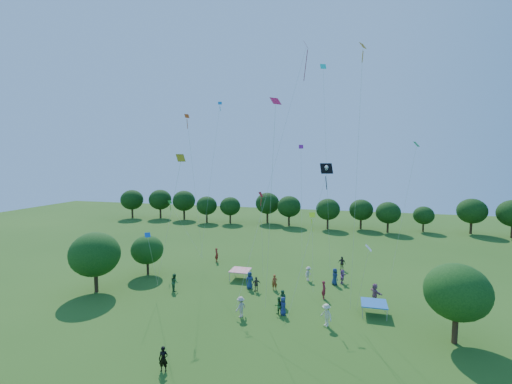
# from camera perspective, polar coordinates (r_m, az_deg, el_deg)

# --- Properties ---
(near_tree_west) EXTENTS (5.07, 5.07, 6.31)m
(near_tree_west) POSITION_cam_1_polar(r_m,az_deg,el_deg) (39.69, -25.27, -9.38)
(near_tree_west) COLOR #422B19
(near_tree_west) RESTS_ON ground
(near_tree_north) EXTENTS (3.79, 3.79, 4.75)m
(near_tree_north) POSITION_cam_1_polar(r_m,az_deg,el_deg) (43.50, -17.67, -9.16)
(near_tree_north) COLOR #422B19
(near_tree_north) RESTS_ON ground
(near_tree_east) EXTENTS (4.67, 4.67, 6.10)m
(near_tree_east) POSITION_cam_1_polar(r_m,az_deg,el_deg) (30.47, 30.51, -14.16)
(near_tree_east) COLOR #422B19
(near_tree_east) RESTS_ON ground
(treeline) EXTENTS (88.01, 8.77, 6.77)m
(treeline) POSITION_cam_1_polar(r_m,az_deg,el_deg) (71.32, 7.16, -2.43)
(treeline) COLOR #422B19
(treeline) RESTS_ON ground
(tent_red_stripe) EXTENTS (2.20, 2.20, 1.10)m
(tent_red_stripe) POSITION_cam_1_polar(r_m,az_deg,el_deg) (40.64, -2.62, -12.89)
(tent_red_stripe) COLOR red
(tent_red_stripe) RESTS_ON ground
(tent_blue) EXTENTS (2.20, 2.20, 1.10)m
(tent_blue) POSITION_cam_1_polar(r_m,az_deg,el_deg) (33.74, 19.07, -17.13)
(tent_blue) COLOR #1A5BAD
(tent_blue) RESTS_ON ground
(man_in_black) EXTENTS (0.70, 0.53, 1.66)m
(man_in_black) POSITION_cam_1_polar(r_m,az_deg,el_deg) (25.58, -15.18, -25.28)
(man_in_black) COLOR black
(man_in_black) RESTS_ON ground
(crowd_person_0) EXTENTS (1.02, 0.92, 1.84)m
(crowd_person_0) POSITION_cam_1_polar(r_m,az_deg,el_deg) (37.85, -1.06, -14.48)
(crowd_person_0) COLOR navy
(crowd_person_0) RESTS_ON ground
(crowd_person_1) EXTENTS (0.64, 0.43, 1.63)m
(crowd_person_1) POSITION_cam_1_polar(r_m,az_deg,el_deg) (37.58, 3.13, -14.80)
(crowd_person_1) COLOR maroon
(crowd_person_1) RESTS_ON ground
(crowd_person_2) EXTENTS (0.98, 1.00, 1.85)m
(crowd_person_2) POSITION_cam_1_polar(r_m,az_deg,el_deg) (38.28, -13.42, -14.39)
(crowd_person_2) COLOR #24562D
(crowd_person_2) RESTS_ON ground
(crowd_person_3) EXTENTS (0.91, 1.18, 1.65)m
(crowd_person_3) POSITION_cam_1_polar(r_m,az_deg,el_deg) (40.51, 8.71, -13.32)
(crowd_person_3) COLOR beige
(crowd_person_3) RESTS_ON ground
(crowd_person_4) EXTENTS (0.99, 0.83, 1.55)m
(crowd_person_4) POSITION_cam_1_polar(r_m,az_deg,el_deg) (37.15, 0.06, -15.11)
(crowd_person_4) COLOR #433E35
(crowd_person_4) RESTS_ON ground
(crowd_person_5) EXTENTS (0.90, 1.59, 1.61)m
(crowd_person_5) POSITION_cam_1_polar(r_m,az_deg,el_deg) (40.41, 14.20, -13.51)
(crowd_person_5) COLOR #9A5A94
(crowd_person_5) RESTS_ON ground
(crowd_person_6) EXTENTS (0.55, 0.86, 1.62)m
(crowd_person_6) POSITION_cam_1_polar(r_m,az_deg,el_deg) (32.20, 4.54, -18.40)
(crowd_person_6) COLOR navy
(crowd_person_6) RESTS_ON ground
(crowd_person_7) EXTENTS (0.59, 0.76, 1.80)m
(crowd_person_7) POSITION_cam_1_polar(r_m,az_deg,el_deg) (35.99, 11.25, -15.70)
(crowd_person_7) COLOR maroon
(crowd_person_7) RESTS_ON ground
(crowd_person_8) EXTENTS (0.86, 0.76, 1.53)m
(crowd_person_8) POSITION_cam_1_polar(r_m,az_deg,el_deg) (32.40, 3.76, -18.33)
(crowd_person_8) COLOR #295E28
(crowd_person_8) RESTS_ON ground
(crowd_person_9) EXTENTS (1.00, 1.32, 1.84)m
(crowd_person_9) POSITION_cam_1_polar(r_m,az_deg,el_deg) (31.69, -2.58, -18.58)
(crowd_person_9) COLOR #C0A89A
(crowd_person_9) RESTS_ON ground
(crowd_person_10) EXTENTS (1.11, 0.84, 1.73)m
(crowd_person_10) POSITION_cam_1_polar(r_m,az_deg,el_deg) (45.02, 14.11, -11.44)
(crowd_person_10) COLOR #3E3631
(crowd_person_10) RESTS_ON ground
(crowd_person_11) EXTENTS (1.42, 1.79, 1.85)m
(crowd_person_11) POSITION_cam_1_polar(r_m,az_deg,el_deg) (36.48, 19.20, -15.57)
(crowd_person_11) COLOR #9F5D7E
(crowd_person_11) RESTS_ON ground
(crowd_person_12) EXTENTS (0.91, 1.03, 1.85)m
(crowd_person_12) POSITION_cam_1_polar(r_m,az_deg,el_deg) (39.86, 12.98, -13.57)
(crowd_person_12) COLOR navy
(crowd_person_12) RESTS_ON ground
(crowd_person_13) EXTENTS (0.81, 0.83, 1.90)m
(crowd_person_13) POSITION_cam_1_polar(r_m,az_deg,el_deg) (47.28, -6.57, -10.38)
(crowd_person_13) COLOR maroon
(crowd_person_13) RESTS_ON ground
(crowd_person_14) EXTENTS (0.87, 0.83, 1.59)m
(crowd_person_14) POSITION_cam_1_polar(r_m,az_deg,el_deg) (33.73, 4.46, -17.29)
(crowd_person_14) COLOR #275D39
(crowd_person_14) RESTS_ON ground
(crowd_person_15) EXTENTS (1.28, 1.25, 1.89)m
(crowd_person_15) POSITION_cam_1_polar(r_m,az_deg,el_deg) (30.74, 11.63, -19.43)
(crowd_person_15) COLOR beige
(crowd_person_15) RESTS_ON ground
(pirate_kite) EXTENTS (3.18, 4.03, 12.20)m
(pirate_kite) POSITION_cam_1_polar(r_m,az_deg,el_deg) (29.64, 11.51, 3.28)
(pirate_kite) COLOR black
(red_high_kite) EXTENTS (4.83, 9.21, 24.28)m
(red_high_kite) POSITION_cam_1_polar(r_m,az_deg,el_deg) (35.07, 6.63, 17.00)
(red_high_kite) COLOR red
(small_kite_0) EXTENTS (1.98, 4.17, 16.78)m
(small_kite_0) POSITION_cam_1_polar(r_m,az_deg,el_deg) (24.71, 2.92, 7.74)
(small_kite_0) COLOR red
(small_kite_1) EXTENTS (0.53, 4.02, 17.61)m
(small_kite_1) POSITION_cam_1_polar(r_m,az_deg,el_deg) (40.50, -10.81, 6.47)
(small_kite_1) COLOR #FF4A0D
(small_kite_2) EXTENTS (5.19, 4.20, 12.97)m
(small_kite_2) POSITION_cam_1_polar(r_m,az_deg,el_deg) (29.59, -13.12, 1.73)
(small_kite_2) COLOR #C89211
(small_kite_3) EXTENTS (1.93, 2.56, 14.18)m
(small_kite_3) POSITION_cam_1_polar(r_m,az_deg,el_deg) (35.66, 24.46, 3.18)
(small_kite_3) COLOR #18872B
(small_kite_4) EXTENTS (2.31, 2.36, 19.82)m
(small_kite_4) POSITION_cam_1_polar(r_m,az_deg,el_deg) (44.08, -6.88, 7.73)
(small_kite_4) COLOR #137BBE
(small_kite_5) EXTENTS (0.75, 1.52, 14.12)m
(small_kite_5) POSITION_cam_1_polar(r_m,az_deg,el_deg) (37.47, 7.56, 2.21)
(small_kite_5) COLOR #981985
(small_kite_6) EXTENTS (0.75, 4.82, 6.71)m
(small_kite_6) POSITION_cam_1_polar(r_m,az_deg,el_deg) (25.73, 17.94, -10.55)
(small_kite_6) COLOR silver
(small_kite_7) EXTENTS (1.45, 1.38, 22.35)m
(small_kite_7) POSITION_cam_1_polar(r_m,az_deg,el_deg) (37.42, 11.42, 11.56)
(small_kite_7) COLOR #0ED9C0
(small_kite_8) EXTENTS (0.74, 1.41, 9.04)m
(small_kite_8) POSITION_cam_1_polar(r_m,az_deg,el_deg) (36.75, 0.86, -2.26)
(small_kite_8) COLOR red
(small_kite_9) EXTENTS (0.62, 2.96, 20.72)m
(small_kite_9) POSITION_cam_1_polar(r_m,az_deg,el_deg) (26.81, 16.84, 11.44)
(small_kite_9) COLOR orange
(small_kite_10) EXTENTS (0.64, 0.53, 7.63)m
(small_kite_10) POSITION_cam_1_polar(r_m,az_deg,el_deg) (32.23, 9.38, -5.58)
(small_kite_10) COLOR #C9FF16
(small_kite_11) EXTENTS (4.44, 0.66, 7.33)m
(small_kite_11) POSITION_cam_1_polar(r_m,az_deg,el_deg) (44.79, -13.35, -3.19)
(small_kite_11) COLOR #268217
(small_kite_12) EXTENTS (0.87, 2.73, 5.85)m
(small_kite_12) POSITION_cam_1_polar(r_m,az_deg,el_deg) (33.46, -17.38, -8.10)
(small_kite_12) COLOR blue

